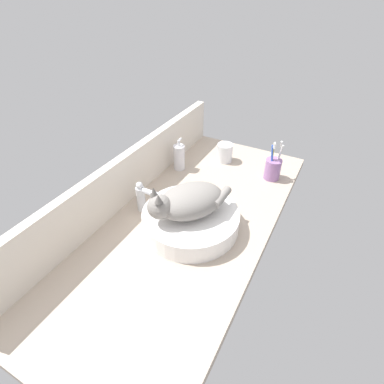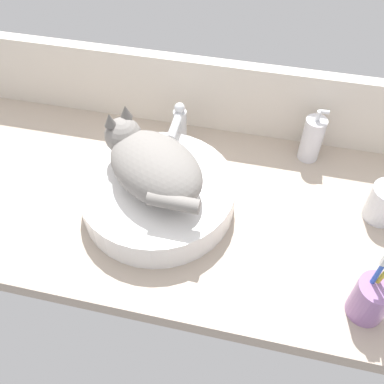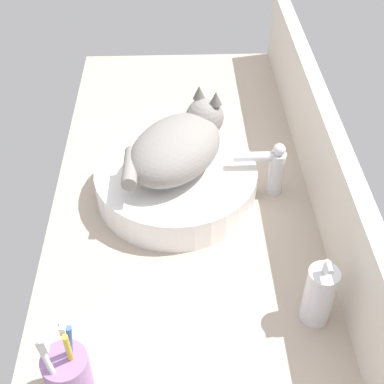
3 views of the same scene
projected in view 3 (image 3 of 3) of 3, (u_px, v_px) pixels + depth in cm
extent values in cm
cube|color=#B2A08E|center=(190.00, 208.00, 123.41)|extent=(139.58, 62.52, 4.00)
cube|color=silver|center=(325.00, 164.00, 115.86)|extent=(139.58, 3.60, 20.73)
cylinder|color=white|center=(176.00, 181.00, 121.61)|extent=(36.48, 36.48, 7.49)
ellipsoid|color=gray|center=(175.00, 149.00, 115.39)|extent=(30.23, 28.31, 11.00)
sphere|color=gray|center=(205.00, 117.00, 121.73)|extent=(8.80, 8.80, 8.80)
cone|color=#635F5B|center=(199.00, 92.00, 119.61)|extent=(2.80, 2.80, 3.20)
cone|color=#635F5B|center=(216.00, 98.00, 117.83)|extent=(2.80, 2.80, 3.20)
cylinder|color=gray|center=(131.00, 168.00, 110.03)|extent=(11.05, 3.37, 3.20)
cylinder|color=silver|center=(276.00, 173.00, 121.10)|extent=(3.60, 3.60, 11.00)
cylinder|color=silver|center=(256.00, 157.00, 117.66)|extent=(2.25, 10.01, 2.20)
sphere|color=silver|center=(279.00, 150.00, 116.60)|extent=(2.80, 2.80, 2.80)
cylinder|color=silver|center=(319.00, 295.00, 94.92)|extent=(5.48, 5.48, 12.62)
cylinder|color=silver|center=(326.00, 267.00, 89.73)|extent=(1.20, 1.20, 2.80)
cylinder|color=silver|center=(329.00, 268.00, 87.90)|extent=(2.20, 1.00, 1.00)
cylinder|color=#996BA8|center=(68.00, 376.00, 84.95)|extent=(7.41, 7.41, 9.82)
cylinder|color=yellow|center=(72.00, 361.00, 82.57)|extent=(3.19, 1.70, 16.99)
cube|color=white|center=(63.00, 329.00, 76.86)|extent=(1.52, 0.91, 2.57)
cylinder|color=blue|center=(70.00, 355.00, 83.24)|extent=(2.14, 3.15, 16.99)
cube|color=white|center=(61.00, 324.00, 77.53)|extent=(1.38, 1.11, 2.57)
cylinder|color=white|center=(55.00, 376.00, 80.70)|extent=(2.21, 3.16, 16.99)
cube|color=white|center=(44.00, 345.00, 74.98)|extent=(1.39, 1.11, 2.57)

